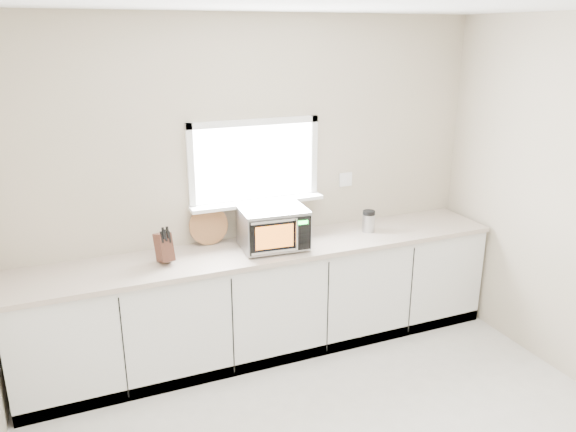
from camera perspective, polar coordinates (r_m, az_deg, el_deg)
back_wall at (r=4.63m, az=-3.45°, el=3.25°), size 4.00×0.17×2.70m
cabinets at (r=4.69m, az=-2.03°, el=-8.58°), size 3.92×0.60×0.88m
countertop at (r=4.50m, az=-2.04°, el=-3.40°), size 3.92×0.64×0.04m
microwave at (r=4.41m, az=-1.51°, el=-1.17°), size 0.53×0.45×0.33m
knife_block at (r=4.25m, az=-12.48°, el=-3.06°), size 0.13×0.22×0.29m
cutting_board at (r=4.54m, az=-8.07°, el=-0.96°), size 0.32×0.08×0.31m
coffee_grinder at (r=4.85m, az=8.18°, el=-0.51°), size 0.13×0.13×0.19m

